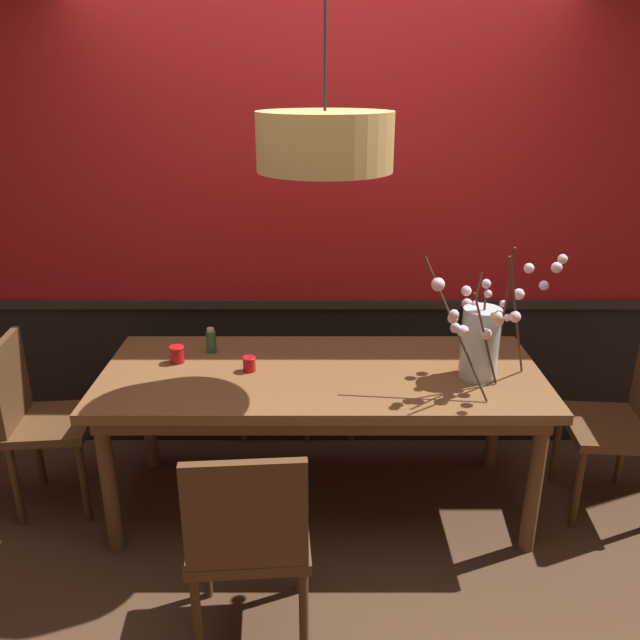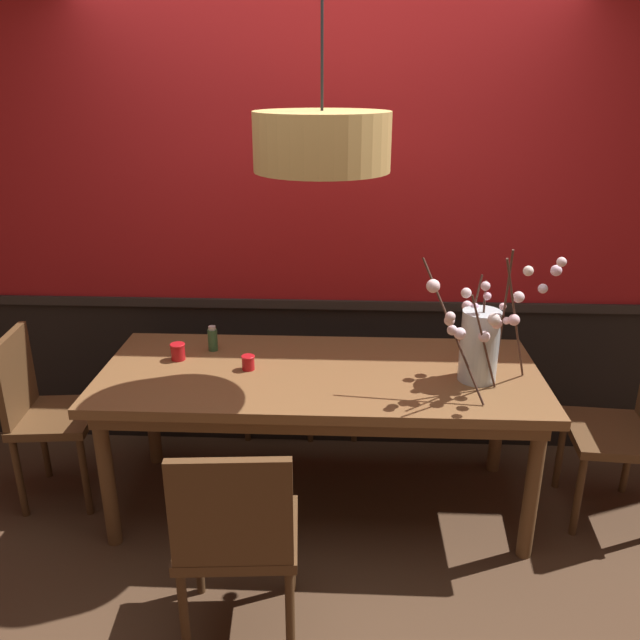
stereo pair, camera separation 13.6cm
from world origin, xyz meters
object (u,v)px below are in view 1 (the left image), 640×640
chair_far_side_left (274,350)px  chair_far_side_right (377,349)px  chair_head_west_end (35,414)px  candle_holder_nearer_center (248,364)px  chair_near_side_left (247,535)px  dining_table (320,386)px  vase_with_blossoms (479,340)px  candle_holder_nearer_edge (175,354)px  condiment_bottle (210,341)px  pendant_lamp (323,142)px  chair_head_east_end (625,414)px

chair_far_side_left → chair_far_side_right: (0.64, 0.04, -0.01)m
chair_head_west_end → candle_holder_nearer_center: chair_head_west_end is taller
chair_near_side_left → dining_table: bearing=72.8°
vase_with_blossoms → candle_holder_nearer_center: 1.10m
chair_head_west_end → candle_holder_nearer_edge: bearing=7.6°
chair_far_side_left → candle_holder_nearer_edge: size_ratio=10.46×
chair_far_side_right → vase_with_blossoms: bearing=-68.1°
chair_near_side_left → candle_holder_nearer_edge: bearing=114.5°
candle_holder_nearer_center → condiment_bottle: 0.32m
pendant_lamp → condiment_bottle: bearing=150.6°
dining_table → chair_far_side_right: chair_far_side_right is taller
chair_near_side_left → chair_far_side_right: bearing=70.3°
chair_far_side_right → chair_near_side_left: (-0.63, -1.75, 0.01)m
chair_head_west_end → chair_near_side_left: bearing=-37.7°
vase_with_blossoms → chair_far_side_left: bearing=138.3°
chair_far_side_right → candle_holder_nearer_center: size_ratio=12.27×
dining_table → chair_near_side_left: size_ratio=2.36×
candle_holder_nearer_center → chair_near_side_left: bearing=-85.0°
candle_holder_nearer_edge → condiment_bottle: 0.20m
chair_far_side_left → chair_head_west_end: bearing=-143.9°
chair_far_side_right → vase_with_blossoms: vase_with_blossoms is taller
chair_far_side_right → chair_head_east_end: 1.46m
dining_table → chair_far_side_right: bearing=67.8°
chair_head_west_end → chair_near_side_left: (1.14, -0.88, -0.01)m
chair_head_west_end → condiment_bottle: bearing=14.5°
chair_near_side_left → condiment_bottle: chair_near_side_left is taller
chair_far_side_right → condiment_bottle: condiment_bottle is taller
chair_far_side_right → pendant_lamp: 1.69m
dining_table → condiment_bottle: 0.63m
chair_far_side_right → pendant_lamp: pendant_lamp is taller
chair_head_east_end → pendant_lamp: 1.99m
vase_with_blossoms → pendant_lamp: size_ratio=0.71×
chair_far_side_left → vase_with_blossoms: (1.02, -0.91, 0.44)m
chair_far_side_right → dining_table: bearing=-112.2°
chair_head_west_end → chair_far_side_right: size_ratio=1.04×
chair_far_side_left → candle_holder_nearer_edge: bearing=-120.6°
candle_holder_nearer_center → condiment_bottle: (-0.22, 0.23, 0.03)m
chair_head_west_end → chair_far_side_left: bearing=36.1°
dining_table → chair_near_side_left: (-0.27, -0.88, -0.17)m
candle_holder_nearer_edge → chair_head_east_end: bearing=-3.0°
chair_head_east_end → pendant_lamp: pendant_lamp is taller
chair_near_side_left → condiment_bottle: bearing=104.9°
chair_far_side_left → vase_with_blossoms: bearing=-41.7°
vase_with_blossoms → candle_holder_nearer_center: size_ratio=9.24×
chair_near_side_left → candle_holder_nearer_edge: (-0.45, 0.98, 0.30)m
dining_table → chair_head_east_end: size_ratio=2.24×
condiment_bottle → candle_holder_nearer_center: bearing=-46.2°
candle_holder_nearer_edge → pendant_lamp: (0.73, -0.20, 1.04)m
condiment_bottle → chair_far_side_right: bearing=35.0°
candle_holder_nearer_edge → condiment_bottle: bearing=39.9°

